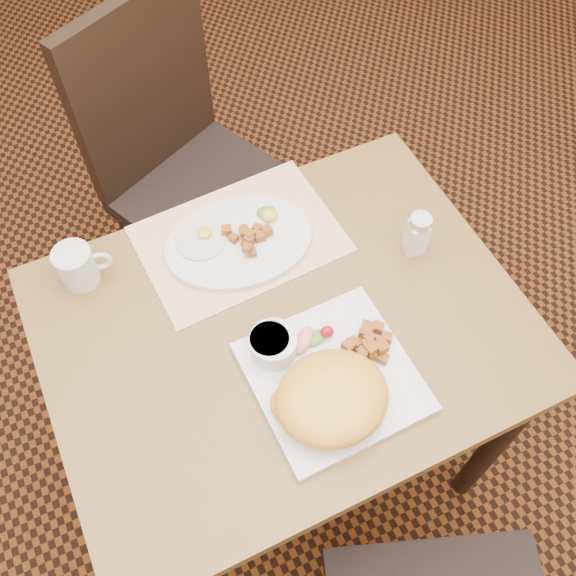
# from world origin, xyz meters

# --- Properties ---
(ground) EXTENTS (8.00, 8.00, 0.00)m
(ground) POSITION_xyz_m (0.00, 0.00, 0.00)
(ground) COLOR black
(ground) RESTS_ON ground
(table) EXTENTS (0.90, 0.70, 0.75)m
(table) POSITION_xyz_m (0.00, 0.00, 0.64)
(table) COLOR brown
(table) RESTS_ON ground
(chair_far) EXTENTS (0.56, 0.57, 0.97)m
(chair_far) POSITION_xyz_m (0.02, 0.68, 0.54)
(chair_far) COLOR black
(chair_far) RESTS_ON ground
(placemat) EXTENTS (0.41, 0.30, 0.00)m
(placemat) POSITION_xyz_m (0.00, 0.22, 0.75)
(placemat) COLOR white
(placemat) RESTS_ON table
(plate_square) EXTENTS (0.29, 0.29, 0.02)m
(plate_square) POSITION_xyz_m (0.03, -0.14, 0.76)
(plate_square) COLOR silver
(plate_square) RESTS_ON table
(plate_oval) EXTENTS (0.33, 0.26, 0.02)m
(plate_oval) POSITION_xyz_m (-0.01, 0.21, 0.76)
(plate_oval) COLOR silver
(plate_oval) RESTS_ON placemat
(hollandaise_mound) EXTENTS (0.20, 0.18, 0.07)m
(hollandaise_mound) POSITION_xyz_m (-0.00, -0.19, 0.80)
(hollandaise_mound) COLOR #FAAC31
(hollandaise_mound) RESTS_ON plate_square
(ramekin) EXTENTS (0.09, 0.09, 0.05)m
(ramekin) POSITION_xyz_m (-0.05, -0.05, 0.79)
(ramekin) COLOR silver
(ramekin) RESTS_ON plate_square
(garnish_sq) EXTENTS (0.09, 0.06, 0.03)m
(garnish_sq) POSITION_xyz_m (0.03, -0.06, 0.78)
(garnish_sq) COLOR #387223
(garnish_sq) RESTS_ON plate_square
(fried_egg) EXTENTS (0.10, 0.10, 0.02)m
(fried_egg) POSITION_xyz_m (-0.07, 0.24, 0.77)
(fried_egg) COLOR white
(fried_egg) RESTS_ON plate_oval
(garnish_ov) EXTENTS (0.04, 0.05, 0.02)m
(garnish_ov) POSITION_xyz_m (0.07, 0.24, 0.78)
(garnish_ov) COLOR #387223
(garnish_ov) RESTS_ON plate_oval
(salt_shaker) EXTENTS (0.05, 0.05, 0.10)m
(salt_shaker) POSITION_xyz_m (0.31, 0.05, 0.80)
(salt_shaker) COLOR white
(salt_shaker) RESTS_ON table
(coffee_mug) EXTENTS (0.11, 0.07, 0.08)m
(coffee_mug) POSITION_xyz_m (-0.32, 0.27, 0.79)
(coffee_mug) COLOR silver
(coffee_mug) RESTS_ON table
(home_fries_sq) EXTENTS (0.10, 0.09, 0.04)m
(home_fries_sq) POSITION_xyz_m (0.11, -0.12, 0.78)
(home_fries_sq) COLOR #A6571A
(home_fries_sq) RESTS_ON plate_square
(home_fries_ov) EXTENTS (0.10, 0.09, 0.03)m
(home_fries_ov) POSITION_xyz_m (0.01, 0.20, 0.78)
(home_fries_ov) COLOR #A6571A
(home_fries_ov) RESTS_ON plate_oval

